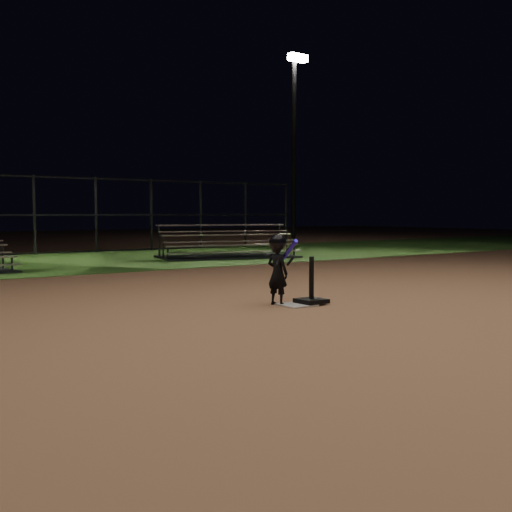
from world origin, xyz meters
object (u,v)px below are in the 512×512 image
(home_plate, at_px, (297,305))
(light_pole_right, at_px, (295,132))
(child_batter, at_px, (278,267))
(batting_tee, at_px, (311,295))
(bleacher_right, at_px, (228,251))

(home_plate, relative_size, light_pole_right, 0.05)
(child_batter, distance_m, light_pole_right, 19.60)
(child_batter, height_order, light_pole_right, light_pole_right)
(batting_tee, relative_size, child_batter, 0.65)
(batting_tee, height_order, bleacher_right, bleacher_right)
(child_batter, height_order, bleacher_right, child_batter)
(home_plate, bearing_deg, child_batter, 128.16)
(home_plate, relative_size, batting_tee, 0.68)
(batting_tee, xyz_separation_m, child_batter, (-0.42, 0.25, 0.40))
(home_plate, xyz_separation_m, batting_tee, (0.24, -0.03, 0.13))
(child_batter, xyz_separation_m, bleacher_right, (4.43, 8.23, -0.34))
(light_pole_right, bearing_deg, batting_tee, -128.14)
(home_plate, distance_m, child_batter, 0.60)
(home_plate, distance_m, light_pole_right, 19.79)
(home_plate, relative_size, bleacher_right, 0.10)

